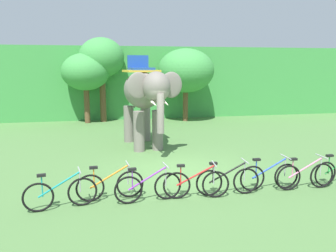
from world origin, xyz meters
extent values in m
plane|color=#4C753D|center=(0.00, 0.00, 0.00)|extent=(80.00, 80.00, 0.00)
cube|color=#3D8E42|center=(0.00, 13.87, 2.27)|extent=(36.00, 6.00, 4.53)
cylinder|color=brown|center=(-3.30, 9.99, 1.02)|extent=(0.32, 0.32, 2.03)
ellipsoid|color=#3D8E42|center=(-3.30, 9.99, 3.00)|extent=(2.75, 2.75, 2.15)
cylinder|color=brown|center=(-2.37, 10.31, 1.38)|extent=(0.36, 0.36, 2.77)
ellipsoid|color=#3D8E42|center=(-2.37, 10.31, 3.81)|extent=(2.66, 2.66, 2.33)
cylinder|color=brown|center=(2.57, 9.60, 0.93)|extent=(0.31, 0.31, 1.87)
ellipsoid|color=#3D8E42|center=(2.57, 9.60, 3.05)|extent=(3.38, 3.38, 2.63)
ellipsoid|color=slate|center=(-0.76, 3.71, 2.35)|extent=(1.81, 3.07, 1.50)
cylinder|color=slate|center=(-0.25, 2.88, 0.80)|extent=(0.44, 0.44, 1.60)
cylinder|color=slate|center=(-1.01, 2.77, 0.80)|extent=(0.44, 0.44, 1.60)
cylinder|color=slate|center=(-0.51, 4.66, 0.80)|extent=(0.44, 0.44, 1.60)
cylinder|color=slate|center=(-1.27, 4.55, 0.80)|extent=(0.44, 0.44, 1.60)
ellipsoid|color=slate|center=(-0.47, 1.73, 2.60)|extent=(1.15, 1.23, 1.10)
ellipsoid|color=slate|center=(0.12, 1.97, 2.65)|extent=(0.85, 0.28, 0.96)
ellipsoid|color=slate|center=(-1.10, 1.79, 2.65)|extent=(0.85, 0.28, 0.96)
cylinder|color=slate|center=(-0.40, 1.29, 1.70)|extent=(0.26, 0.26, 1.40)
cone|color=beige|center=(-0.19, 1.37, 2.05)|extent=(0.20, 0.57, 0.21)
cone|color=beige|center=(-0.63, 1.31, 2.05)|extent=(0.20, 0.57, 0.21)
cube|color=gold|center=(-0.77, 3.81, 3.13)|extent=(1.51, 1.48, 0.08)
cube|color=#1E4799|center=(-0.77, 3.81, 3.22)|extent=(1.05, 1.22, 0.10)
cube|color=#1E4799|center=(-0.85, 4.31, 3.50)|extent=(0.90, 0.23, 0.56)
cylinder|color=slate|center=(-0.97, 5.12, 1.90)|extent=(0.08, 0.08, 0.90)
torus|color=black|center=(-3.90, -2.39, 0.36)|extent=(0.71, 0.17, 0.71)
torus|color=black|center=(-2.92, -2.21, 0.36)|extent=(0.71, 0.17, 0.71)
cylinder|color=teal|center=(-3.43, -2.31, 0.60)|extent=(0.96, 0.21, 0.54)
cylinder|color=teal|center=(-3.80, -2.37, 0.61)|extent=(0.03, 0.03, 0.52)
cube|color=black|center=(-3.80, -2.37, 0.88)|extent=(0.21, 0.13, 0.06)
cylinder|color=#9E9EA3|center=(-2.96, -2.22, 0.64)|extent=(0.03, 0.03, 0.55)
cylinder|color=#9E9EA3|center=(-2.96, -2.22, 0.91)|extent=(0.12, 0.52, 0.03)
torus|color=black|center=(-2.74, -2.00, 0.36)|extent=(0.71, 0.12, 0.71)
torus|color=black|center=(-1.75, -1.90, 0.36)|extent=(0.71, 0.12, 0.71)
cylinder|color=orange|center=(-2.27, -1.96, 0.60)|extent=(0.97, 0.14, 0.54)
cylinder|color=orange|center=(-2.64, -1.99, 0.61)|extent=(0.03, 0.03, 0.52)
cube|color=black|center=(-2.64, -1.99, 0.88)|extent=(0.21, 0.12, 0.06)
cylinder|color=#9E9EA3|center=(-1.80, -1.91, 0.64)|extent=(0.03, 0.03, 0.55)
cylinder|color=#9E9EA3|center=(-1.80, -1.91, 0.91)|extent=(0.09, 0.52, 0.03)
torus|color=black|center=(-1.82, -2.32, 0.36)|extent=(0.71, 0.12, 0.71)
torus|color=black|center=(-0.82, -2.23, 0.36)|extent=(0.71, 0.12, 0.71)
cylinder|color=purple|center=(-1.35, -2.28, 0.60)|extent=(0.97, 0.14, 0.54)
cylinder|color=purple|center=(-1.72, -2.31, 0.61)|extent=(0.03, 0.03, 0.52)
cube|color=black|center=(-1.72, -2.31, 0.88)|extent=(0.21, 0.12, 0.06)
cylinder|color=#9E9EA3|center=(-0.87, -2.23, 0.64)|extent=(0.03, 0.03, 0.55)
cylinder|color=#9E9EA3|center=(-0.87, -2.23, 0.91)|extent=(0.08, 0.52, 0.03)
torus|color=black|center=(-0.59, -2.24, 0.36)|extent=(0.71, 0.13, 0.71)
torus|color=black|center=(0.40, -2.35, 0.36)|extent=(0.71, 0.13, 0.71)
cylinder|color=red|center=(-0.12, -2.29, 0.60)|extent=(0.97, 0.15, 0.54)
cylinder|color=red|center=(-0.49, -2.25, 0.61)|extent=(0.03, 0.03, 0.52)
cube|color=black|center=(-0.49, -2.25, 0.88)|extent=(0.21, 0.12, 0.06)
cylinder|color=#9E9EA3|center=(0.35, -2.34, 0.64)|extent=(0.03, 0.03, 0.55)
cylinder|color=#9E9EA3|center=(0.35, -2.34, 0.91)|extent=(0.09, 0.52, 0.03)
torus|color=black|center=(0.27, -2.21, 0.36)|extent=(0.71, 0.08, 0.71)
torus|color=black|center=(1.27, -2.26, 0.36)|extent=(0.71, 0.08, 0.71)
cylinder|color=black|center=(0.75, -2.23, 0.60)|extent=(0.97, 0.09, 0.54)
cylinder|color=black|center=(0.37, -2.21, 0.61)|extent=(0.03, 0.03, 0.52)
cube|color=black|center=(0.37, -2.21, 0.88)|extent=(0.20, 0.11, 0.06)
cylinder|color=#9E9EA3|center=(1.22, -2.25, 0.64)|extent=(0.03, 0.03, 0.55)
cylinder|color=#9E9EA3|center=(1.22, -2.25, 0.91)|extent=(0.06, 0.52, 0.03)
torus|color=black|center=(1.52, -2.09, 0.36)|extent=(0.71, 0.05, 0.71)
torus|color=black|center=(2.52, -2.09, 0.36)|extent=(0.71, 0.05, 0.71)
cylinder|color=blue|center=(2.00, -2.09, 0.60)|extent=(0.97, 0.05, 0.54)
cylinder|color=blue|center=(1.62, -2.09, 0.61)|extent=(0.03, 0.03, 0.52)
cube|color=black|center=(1.62, -2.09, 0.88)|extent=(0.20, 0.10, 0.06)
cylinder|color=#9E9EA3|center=(2.47, -2.09, 0.64)|extent=(0.03, 0.03, 0.55)
cylinder|color=#9E9EA3|center=(2.47, -2.09, 0.91)|extent=(0.03, 0.52, 0.03)
torus|color=black|center=(2.51, -2.24, 0.36)|extent=(0.71, 0.05, 0.71)
torus|color=black|center=(3.51, -2.24, 0.36)|extent=(0.71, 0.05, 0.71)
cylinder|color=pink|center=(2.98, -2.24, 0.60)|extent=(0.97, 0.05, 0.54)
cylinder|color=pink|center=(2.61, -2.24, 0.61)|extent=(0.03, 0.03, 0.52)
cube|color=black|center=(2.61, -2.24, 0.88)|extent=(0.20, 0.10, 0.06)
cylinder|color=#9E9EA3|center=(3.46, -2.24, 0.64)|extent=(0.03, 0.03, 0.55)
cylinder|color=#9E9EA3|center=(3.46, -2.24, 0.91)|extent=(0.03, 0.52, 0.03)
torus|color=black|center=(3.71, -2.12, 0.36)|extent=(0.71, 0.12, 0.71)
cylinder|color=green|center=(3.80, -2.12, 0.61)|extent=(0.03, 0.03, 0.52)
cube|color=black|center=(3.80, -2.12, 0.88)|extent=(0.21, 0.12, 0.06)
camera|label=1|loc=(-2.35, -10.11, 3.35)|focal=35.76mm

